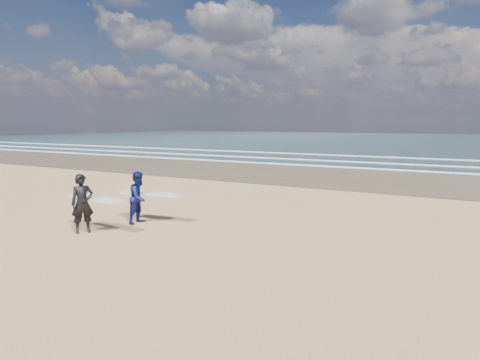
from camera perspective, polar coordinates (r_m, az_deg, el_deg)
The scene contains 2 objects.
surfer_near at distance 14.09m, azimuth -20.07°, elevation -2.89°, with size 2.24×1.11×1.84m.
surfer_far at distance 14.90m, azimuth -13.16°, elevation -2.24°, with size 2.25×1.18×1.77m.
Camera 1 is at (10.07, -8.81, 3.43)m, focal length 32.00 mm.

